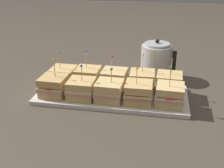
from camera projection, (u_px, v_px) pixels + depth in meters
The scene contains 13 objects.
ground_plane at pixel (112, 97), 1.22m from camera, with size 6.00×6.00×0.00m, color #4C4238.
serving_platter at pixel (112, 95), 1.22m from camera, with size 0.64×0.27×0.02m.
sandwich_front_far_left at pixel (54, 86), 1.18m from camera, with size 0.12×0.12×0.16m.
sandwich_front_left at pixel (81, 89), 1.16m from camera, with size 0.11×0.11×0.15m.
sandwich_front_center at pixel (110, 91), 1.14m from camera, with size 0.12×0.12×0.14m.
sandwich_front_right at pixel (139, 93), 1.12m from camera, with size 0.11×0.11×0.15m.
sandwich_front_far_right at pixel (170, 95), 1.11m from camera, with size 0.12×0.12×0.17m.
sandwich_back_far_left at pixel (63, 76), 1.29m from camera, with size 0.11×0.11×0.16m.
sandwich_back_left at pixel (88, 77), 1.27m from camera, with size 0.11×0.12×0.17m.
sandwich_back_center at pixel (114, 79), 1.25m from camera, with size 0.12×0.12×0.15m.
sandwich_back_right at pixel (142, 81), 1.23m from camera, with size 0.12×0.12×0.17m.
sandwich_back_far_right at pixel (169, 83), 1.21m from camera, with size 0.12×0.12×0.15m.
kettle_steel at pixel (156, 61), 1.39m from camera, with size 0.17×0.15×0.20m.
Camera 1 is at (0.19, -1.08, 0.55)m, focal length 45.00 mm.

